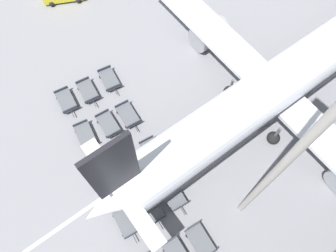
{
  "coord_description": "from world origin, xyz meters",
  "views": [
    {
      "loc": [
        22.46,
        -24.43,
        27.45
      ],
      "look_at": [
        13.54,
        -16.54,
        2.49
      ],
      "focal_mm": 35.0,
      "sensor_mm": 36.0,
      "label": 1
    }
  ],
  "objects_px": {
    "baggage_dolly_row_mid_b_col_a": "(109,79)",
    "baggage_dolly_row_mid_b_col_c": "(153,152)",
    "baggage_dolly_row_near_col_a": "(66,101)",
    "baggage_dolly_row_mid_a_col_c": "(126,165)",
    "baggage_dolly_row_mid_b_col_e": "(200,241)",
    "baggage_dolly_row_mid_b_col_b": "(128,115)",
    "apron_light_mast": "(321,126)",
    "baggage_dolly_row_mid_a_col_a": "(88,91)",
    "baggage_dolly_row_mid_a_col_d": "(151,208)",
    "baggage_dolly_row_mid_b_col_d": "(173,195)",
    "baggage_dolly_row_near_col_b": "(85,135)",
    "baggage_dolly_row_near_col_c": "(104,174)",
    "baggage_dolly_row_near_col_d": "(126,221)",
    "airplane": "(284,81)",
    "baggage_dolly_row_mid_a_col_b": "(108,125)"
  },
  "relations": [
    {
      "from": "baggage_dolly_row_mid_b_col_a",
      "to": "baggage_dolly_row_mid_b_col_c",
      "type": "height_order",
      "value": "same"
    },
    {
      "from": "baggage_dolly_row_near_col_a",
      "to": "baggage_dolly_row_mid_a_col_c",
      "type": "bearing_deg",
      "value": 2.05
    },
    {
      "from": "baggage_dolly_row_mid_b_col_c",
      "to": "baggage_dolly_row_mid_b_col_e",
      "type": "xyz_separation_m",
      "value": [
        8.16,
        -2.02,
        0.0
      ]
    },
    {
      "from": "baggage_dolly_row_mid_b_col_b",
      "to": "apron_light_mast",
      "type": "relative_size",
      "value": 0.12
    },
    {
      "from": "baggage_dolly_row_mid_a_col_a",
      "to": "baggage_dolly_row_mid_a_col_d",
      "type": "xyz_separation_m",
      "value": [
        12.54,
        -2.66,
        0.0
      ]
    },
    {
      "from": "baggage_dolly_row_mid_b_col_e",
      "to": "baggage_dolly_row_mid_b_col_d",
      "type": "bearing_deg",
      "value": 168.76
    },
    {
      "from": "baggage_dolly_row_near_col_a",
      "to": "apron_light_mast",
      "type": "bearing_deg",
      "value": 15.97
    },
    {
      "from": "baggage_dolly_row_near_col_b",
      "to": "baggage_dolly_row_near_col_c",
      "type": "xyz_separation_m",
      "value": [
        3.99,
        -0.92,
        0.0
      ]
    },
    {
      "from": "baggage_dolly_row_mid_a_col_c",
      "to": "baggage_dolly_row_mid_b_col_c",
      "type": "xyz_separation_m",
      "value": [
        0.6,
        2.49,
        0.0
      ]
    },
    {
      "from": "baggage_dolly_row_mid_a_col_a",
      "to": "baggage_dolly_row_near_col_b",
      "type": "bearing_deg",
      "value": -38.09
    },
    {
      "from": "baggage_dolly_row_mid_b_col_d",
      "to": "baggage_dolly_row_mid_b_col_c",
      "type": "bearing_deg",
      "value": 163.41
    },
    {
      "from": "baggage_dolly_row_near_col_d",
      "to": "baggage_dolly_row_mid_a_col_a",
      "type": "relative_size",
      "value": 1.0
    },
    {
      "from": "baggage_dolly_row_mid_b_col_b",
      "to": "baggage_dolly_row_near_col_a",
      "type": "bearing_deg",
      "value": -145.86
    },
    {
      "from": "airplane",
      "to": "baggage_dolly_row_near_col_a",
      "type": "height_order",
      "value": "airplane"
    },
    {
      "from": "baggage_dolly_row_near_col_d",
      "to": "baggage_dolly_row_mid_b_col_c",
      "type": "bearing_deg",
      "value": 119.45
    },
    {
      "from": "baggage_dolly_row_near_col_b",
      "to": "baggage_dolly_row_mid_a_col_c",
      "type": "distance_m",
      "value": 4.75
    },
    {
      "from": "baggage_dolly_row_near_col_b",
      "to": "baggage_dolly_row_mid_b_col_b",
      "type": "relative_size",
      "value": 1.0
    },
    {
      "from": "airplane",
      "to": "baggage_dolly_row_near_col_a",
      "type": "relative_size",
      "value": 12.2
    },
    {
      "from": "baggage_dolly_row_mid_a_col_b",
      "to": "baggage_dolly_row_mid_b_col_b",
      "type": "distance_m",
      "value": 1.99
    },
    {
      "from": "baggage_dolly_row_mid_a_col_d",
      "to": "apron_light_mast",
      "type": "relative_size",
      "value": 0.12
    },
    {
      "from": "baggage_dolly_row_mid_b_col_d",
      "to": "baggage_dolly_row_near_col_d",
      "type": "bearing_deg",
      "value": -102.26
    },
    {
      "from": "baggage_dolly_row_near_col_a",
      "to": "baggage_dolly_row_mid_a_col_b",
      "type": "distance_m",
      "value": 4.88
    },
    {
      "from": "baggage_dolly_row_near_col_d",
      "to": "baggage_dolly_row_mid_a_col_b",
      "type": "distance_m",
      "value": 8.84
    },
    {
      "from": "baggage_dolly_row_mid_a_col_b",
      "to": "baggage_dolly_row_mid_b_col_e",
      "type": "height_order",
      "value": "same"
    },
    {
      "from": "baggage_dolly_row_mid_a_col_d",
      "to": "baggage_dolly_row_mid_b_col_c",
      "type": "bearing_deg",
      "value": 137.82
    },
    {
      "from": "baggage_dolly_row_near_col_b",
      "to": "baggage_dolly_row_near_col_d",
      "type": "height_order",
      "value": "same"
    },
    {
      "from": "baggage_dolly_row_mid_a_col_d",
      "to": "baggage_dolly_row_mid_a_col_c",
      "type": "bearing_deg",
      "value": 169.21
    },
    {
      "from": "baggage_dolly_row_mid_a_col_a",
      "to": "baggage_dolly_row_mid_b_col_b",
      "type": "height_order",
      "value": "same"
    },
    {
      "from": "baggage_dolly_row_mid_b_col_d",
      "to": "baggage_dolly_row_near_col_b",
      "type": "bearing_deg",
      "value": -165.93
    },
    {
      "from": "baggage_dolly_row_near_col_b",
      "to": "baggage_dolly_row_mid_a_col_b",
      "type": "distance_m",
      "value": 2.26
    },
    {
      "from": "baggage_dolly_row_mid_a_col_b",
      "to": "baggage_dolly_row_mid_a_col_d",
      "type": "bearing_deg",
      "value": -13.37
    },
    {
      "from": "baggage_dolly_row_mid_b_col_e",
      "to": "baggage_dolly_row_mid_a_col_d",
      "type": "bearing_deg",
      "value": -164.27
    },
    {
      "from": "baggage_dolly_row_near_col_d",
      "to": "baggage_dolly_row_mid_a_col_d",
      "type": "relative_size",
      "value": 1.0
    },
    {
      "from": "baggage_dolly_row_near_col_d",
      "to": "baggage_dolly_row_mid_b_col_e",
      "type": "distance_m",
      "value": 6.14
    },
    {
      "from": "baggage_dolly_row_mid_b_col_a",
      "to": "baggage_dolly_row_mid_b_col_d",
      "type": "height_order",
      "value": "same"
    },
    {
      "from": "baggage_dolly_row_mid_a_col_b",
      "to": "baggage_dolly_row_mid_b_col_a",
      "type": "xyz_separation_m",
      "value": [
        -3.88,
        3.03,
        0.0
      ]
    },
    {
      "from": "airplane",
      "to": "baggage_dolly_row_mid_b_col_d",
      "type": "xyz_separation_m",
      "value": [
        0.55,
        -13.38,
        -3.0
      ]
    },
    {
      "from": "airplane",
      "to": "baggage_dolly_row_mid_a_col_d",
      "type": "distance_m",
      "value": 15.78
    },
    {
      "from": "baggage_dolly_row_near_col_c",
      "to": "baggage_dolly_row_mid_b_col_e",
      "type": "bearing_deg",
      "value": 14.36
    },
    {
      "from": "baggage_dolly_row_mid_b_col_a",
      "to": "baggage_dolly_row_mid_b_col_b",
      "type": "bearing_deg",
      "value": -14.13
    },
    {
      "from": "baggage_dolly_row_mid_b_col_a",
      "to": "baggage_dolly_row_mid_a_col_a",
      "type": "bearing_deg",
      "value": -97.07
    },
    {
      "from": "baggage_dolly_row_mid_b_col_b",
      "to": "apron_light_mast",
      "type": "height_order",
      "value": "apron_light_mast"
    },
    {
      "from": "baggage_dolly_row_mid_a_col_b",
      "to": "baggage_dolly_row_mid_b_col_a",
      "type": "height_order",
      "value": "same"
    },
    {
      "from": "baggage_dolly_row_mid_a_col_b",
      "to": "apron_light_mast",
      "type": "bearing_deg",
      "value": 15.3
    },
    {
      "from": "baggage_dolly_row_mid_a_col_d",
      "to": "baggage_dolly_row_mid_b_col_a",
      "type": "distance_m",
      "value": 13.24
    },
    {
      "from": "baggage_dolly_row_near_col_a",
      "to": "baggage_dolly_row_mid_b_col_e",
      "type": "xyz_separation_m",
      "value": [
        17.54,
        0.78,
        0.0
      ]
    },
    {
      "from": "baggage_dolly_row_near_col_d",
      "to": "baggage_dolly_row_mid_b_col_e",
      "type": "bearing_deg",
      "value": 33.95
    },
    {
      "from": "baggage_dolly_row_mid_b_col_e",
      "to": "apron_light_mast",
      "type": "bearing_deg",
      "value": 85.74
    },
    {
      "from": "baggage_dolly_row_near_col_c",
      "to": "baggage_dolly_row_mid_b_col_c",
      "type": "xyz_separation_m",
      "value": [
        1.25,
        4.43,
        0.0
      ]
    },
    {
      "from": "baggage_dolly_row_mid_b_col_b",
      "to": "baggage_dolly_row_mid_a_col_a",
      "type": "bearing_deg",
      "value": -164.49
    }
  ]
}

